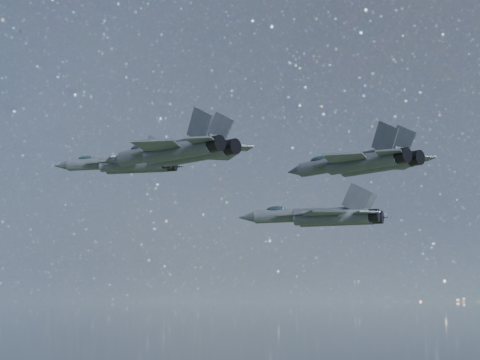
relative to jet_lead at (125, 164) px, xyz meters
The scene contains 4 objects.
jet_lead is the anchor object (origin of this frame).
jet_left 25.87m from the jet_lead, 49.76° to the left, with size 19.94×13.91×5.02m.
jet_right 16.73m from the jet_lead, 35.57° to the right, with size 18.43×12.55×4.63m.
jet_slot 27.25m from the jet_lead, 10.95° to the left, with size 18.61×12.40×4.72m.
Camera 1 is at (44.75, -78.76, 129.13)m, focal length 60.00 mm.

